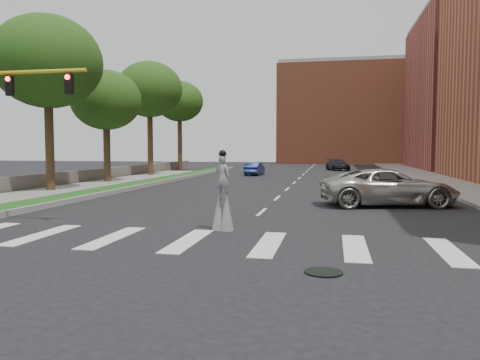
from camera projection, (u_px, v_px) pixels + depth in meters
ground_plane at (220, 249)px, 13.54m from camera, size 160.00×160.00×0.00m
grass_median at (135, 185)px, 35.35m from camera, size 2.00×60.00×0.25m
median_curb at (148, 185)px, 35.14m from camera, size 0.20×60.00×0.28m
sidewalk_left at (11, 199)px, 26.16m from camera, size 4.00×60.00×0.18m
sidewalk_right at (458, 185)px, 35.54m from camera, size 5.00×90.00×0.18m
stone_wall at (83, 177)px, 38.35m from camera, size 0.50×56.00×1.10m
manhole at (324, 272)px, 11.00m from camera, size 0.90×0.90×0.04m
building_far at (480, 94)px, 61.36m from camera, size 16.00×22.00×20.00m
building_backdrop at (349, 115)px, 88.04m from camera, size 26.00×14.00×18.00m
stilt_performer at (223, 200)px, 16.61m from camera, size 0.82×0.63×2.87m
suv_crossing at (389, 187)px, 23.63m from camera, size 7.24×4.44×1.88m
car_near at (360, 183)px, 31.09m from camera, size 2.23×3.71×1.18m
car_mid at (255, 169)px, 49.70m from camera, size 1.63×4.24×1.38m
car_far at (338, 165)px, 60.02m from camera, size 3.48×5.36×1.44m
tree_2 at (47, 62)px, 30.03m from camera, size 6.98×6.98×11.42m
tree_3 at (106, 101)px, 37.78m from camera, size 5.67×5.67×9.18m
tree_4 at (150, 90)px, 47.03m from camera, size 6.59×6.59×11.59m
tree_5 at (180, 102)px, 57.99m from camera, size 5.89×5.89×11.16m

